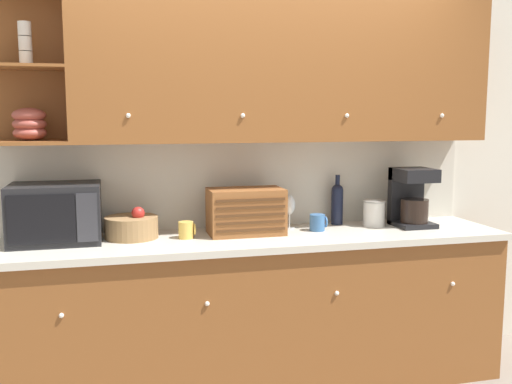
{
  "coord_description": "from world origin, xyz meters",
  "views": [
    {
      "loc": [
        -0.84,
        -3.55,
        1.65
      ],
      "look_at": [
        0.0,
        -0.21,
        1.19
      ],
      "focal_mm": 40.0,
      "sensor_mm": 36.0,
      "label": 1
    }
  ],
  "objects_px": {
    "wine_glass": "(290,206)",
    "mug_blue_second": "(318,223)",
    "coffee_maker": "(411,197)",
    "bread_box": "(246,211)",
    "wine_bottle": "(337,202)",
    "fruit_basket": "(132,227)",
    "storage_canister": "(374,213)",
    "microwave": "(56,213)",
    "mug": "(187,230)"
  },
  "relations": [
    {
      "from": "bread_box",
      "to": "wine_bottle",
      "type": "bearing_deg",
      "value": 13.47
    },
    {
      "from": "bread_box",
      "to": "storage_canister",
      "type": "xyz_separation_m",
      "value": [
        0.86,
        0.03,
        -0.05
      ]
    },
    {
      "from": "coffee_maker",
      "to": "fruit_basket",
      "type": "bearing_deg",
      "value": 178.2
    },
    {
      "from": "wine_bottle",
      "to": "microwave",
      "type": "bearing_deg",
      "value": -176.19
    },
    {
      "from": "storage_canister",
      "to": "mug",
      "type": "bearing_deg",
      "value": -176.51
    },
    {
      "from": "wine_glass",
      "to": "storage_canister",
      "type": "height_order",
      "value": "wine_glass"
    },
    {
      "from": "mug",
      "to": "bread_box",
      "type": "height_order",
      "value": "bread_box"
    },
    {
      "from": "wine_glass",
      "to": "microwave",
      "type": "bearing_deg",
      "value": -177.92
    },
    {
      "from": "fruit_basket",
      "to": "coffee_maker",
      "type": "height_order",
      "value": "coffee_maker"
    },
    {
      "from": "mug",
      "to": "microwave",
      "type": "bearing_deg",
      "value": 173.69
    },
    {
      "from": "fruit_basket",
      "to": "coffee_maker",
      "type": "bearing_deg",
      "value": -1.8
    },
    {
      "from": "microwave",
      "to": "fruit_basket",
      "type": "distance_m",
      "value": 0.43
    },
    {
      "from": "mug",
      "to": "wine_glass",
      "type": "xyz_separation_m",
      "value": [
        0.67,
        0.13,
        0.1
      ]
    },
    {
      "from": "wine_glass",
      "to": "bread_box",
      "type": "bearing_deg",
      "value": -163.35
    },
    {
      "from": "microwave",
      "to": "wine_bottle",
      "type": "relative_size",
      "value": 1.51
    },
    {
      "from": "fruit_basket",
      "to": "wine_glass",
      "type": "distance_m",
      "value": 0.98
    },
    {
      "from": "microwave",
      "to": "wine_glass",
      "type": "distance_m",
      "value": 1.4
    },
    {
      "from": "wine_bottle",
      "to": "storage_canister",
      "type": "xyz_separation_m",
      "value": [
        0.21,
        -0.12,
        -0.06
      ]
    },
    {
      "from": "mug_blue_second",
      "to": "storage_canister",
      "type": "bearing_deg",
      "value": 7.06
    },
    {
      "from": "wine_glass",
      "to": "storage_canister",
      "type": "xyz_separation_m",
      "value": [
        0.55,
        -0.06,
        -0.06
      ]
    },
    {
      "from": "mug",
      "to": "mug_blue_second",
      "type": "xyz_separation_m",
      "value": [
        0.82,
        0.02,
        0.0
      ]
    },
    {
      "from": "fruit_basket",
      "to": "coffee_maker",
      "type": "relative_size",
      "value": 0.82
    },
    {
      "from": "mug",
      "to": "bread_box",
      "type": "xyz_separation_m",
      "value": [
        0.36,
        0.04,
        0.09
      ]
    },
    {
      "from": "wine_glass",
      "to": "coffee_maker",
      "type": "relative_size",
      "value": 0.57
    },
    {
      "from": "mug",
      "to": "wine_glass",
      "type": "bearing_deg",
      "value": 11.07
    },
    {
      "from": "wine_glass",
      "to": "mug_blue_second",
      "type": "height_order",
      "value": "wine_glass"
    },
    {
      "from": "microwave",
      "to": "bread_box",
      "type": "distance_m",
      "value": 1.09
    },
    {
      "from": "fruit_basket",
      "to": "wine_bottle",
      "type": "xyz_separation_m",
      "value": [
        1.32,
        0.11,
        0.08
      ]
    },
    {
      "from": "microwave",
      "to": "mug",
      "type": "bearing_deg",
      "value": -6.31
    },
    {
      "from": "coffee_maker",
      "to": "storage_canister",
      "type": "bearing_deg",
      "value": 169.59
    },
    {
      "from": "bread_box",
      "to": "fruit_basket",
      "type": "bearing_deg",
      "value": 176.05
    },
    {
      "from": "coffee_maker",
      "to": "wine_bottle",
      "type": "bearing_deg",
      "value": 159.62
    },
    {
      "from": "microwave",
      "to": "mug",
      "type": "height_order",
      "value": "microwave"
    },
    {
      "from": "bread_box",
      "to": "wine_bottle",
      "type": "xyz_separation_m",
      "value": [
        0.65,
        0.16,
        0.01
      ]
    },
    {
      "from": "microwave",
      "to": "storage_canister",
      "type": "relative_size",
      "value": 2.93
    },
    {
      "from": "fruit_basket",
      "to": "storage_canister",
      "type": "relative_size",
      "value": 1.82
    },
    {
      "from": "microwave",
      "to": "fruit_basket",
      "type": "relative_size",
      "value": 1.61
    },
    {
      "from": "bread_box",
      "to": "coffee_maker",
      "type": "xyz_separation_m",
      "value": [
        1.1,
        -0.01,
        0.05
      ]
    },
    {
      "from": "wine_glass",
      "to": "mug_blue_second",
      "type": "distance_m",
      "value": 0.21
    },
    {
      "from": "wine_glass",
      "to": "coffee_maker",
      "type": "xyz_separation_m",
      "value": [
        0.79,
        -0.1,
        0.04
      ]
    },
    {
      "from": "microwave",
      "to": "wine_glass",
      "type": "height_order",
      "value": "microwave"
    },
    {
      "from": "microwave",
      "to": "wine_bottle",
      "type": "xyz_separation_m",
      "value": [
        1.74,
        0.12,
        -0.02
      ]
    },
    {
      "from": "microwave",
      "to": "storage_canister",
      "type": "distance_m",
      "value": 1.95
    },
    {
      "from": "microwave",
      "to": "wine_glass",
      "type": "bearing_deg",
      "value": 2.08
    },
    {
      "from": "bread_box",
      "to": "wine_bottle",
      "type": "relative_size",
      "value": 1.37
    },
    {
      "from": "mug_blue_second",
      "to": "wine_bottle",
      "type": "relative_size",
      "value": 0.32
    },
    {
      "from": "bread_box",
      "to": "coffee_maker",
      "type": "distance_m",
      "value": 1.1
    },
    {
      "from": "mug",
      "to": "wine_bottle",
      "type": "relative_size",
      "value": 0.3
    },
    {
      "from": "fruit_basket",
      "to": "storage_canister",
      "type": "height_order",
      "value": "fruit_basket"
    },
    {
      "from": "bread_box",
      "to": "coffee_maker",
      "type": "bearing_deg",
      "value": -0.47
    }
  ]
}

